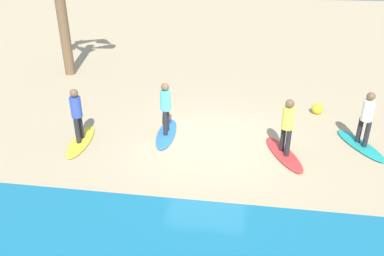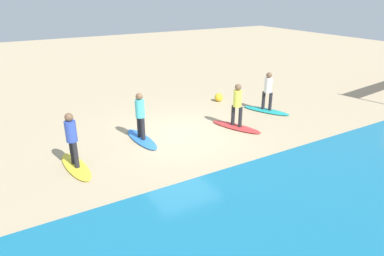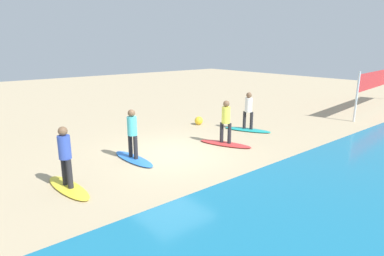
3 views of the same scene
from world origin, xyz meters
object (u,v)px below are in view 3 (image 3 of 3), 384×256
object	(u,v)px
surfer_red	(226,119)
volleyball_net	(383,79)
surfboard_yellow	(69,188)
surfer_yellow	(65,152)
surfboard_blue	(134,159)
surfer_blue	(132,130)
beach_ball	(199,121)
surfboard_teal	(247,130)
surfboard_red	(225,144)
surfer_teal	(248,108)

from	to	relation	value
surfer_red	volleyball_net	bearing A→B (deg)	176.04
surfboard_yellow	surfer_yellow	world-z (taller)	surfer_yellow
surfboard_blue	surfer_blue	bearing A→B (deg)	101.56
surfboard_yellow	beach_ball	distance (m)	8.09
surfboard_teal	surfer_yellow	bearing A→B (deg)	-107.90
volleyball_net	surfboard_yellow	bearing A→B (deg)	-2.32
surfer_yellow	volleyball_net	size ratio (longest dim) A/B	0.18
surfboard_red	beach_ball	size ratio (longest dim) A/B	5.23
surfboard_blue	surfer_blue	world-z (taller)	surfer_blue
surfboard_teal	surfer_blue	world-z (taller)	surfer_blue
surfer_blue	surfer_yellow	distance (m)	2.63
surfboard_yellow	surfer_yellow	distance (m)	0.99
beach_ball	surfer_red	bearing A→B (deg)	66.60
beach_ball	surfboard_blue	bearing A→B (deg)	25.52
surfer_blue	volleyball_net	size ratio (longest dim) A/B	0.18
volleyball_net	beach_ball	xyz separation A→B (m)	(10.91, -3.97, -1.59)
surfer_blue	volleyball_net	world-z (taller)	volleyball_net
volleyball_net	surfer_blue	bearing A→B (deg)	-5.81
surfboard_blue	surfboard_red	bearing A→B (deg)	75.48
surfer_teal	volleyball_net	world-z (taller)	volleyball_net
volleyball_net	surfboard_blue	bearing A→B (deg)	-5.81
surfer_red	surfboard_yellow	world-z (taller)	surfer_red
surfer_teal	volleyball_net	distance (m)	10.14
surfboard_blue	beach_ball	size ratio (longest dim) A/B	5.23
surfboard_teal	surfer_red	xyz separation A→B (m)	(2.30, 0.86, 0.99)
surfer_teal	beach_ball	size ratio (longest dim) A/B	4.09
surfboard_blue	surfboard_teal	bearing A→B (deg)	88.49
surfboard_teal	surfboard_blue	world-z (taller)	same
surfboard_teal	surfer_teal	xyz separation A→B (m)	(0.00, 0.00, 0.99)
surfer_yellow	volleyball_net	xyz separation A→B (m)	(-18.32, 0.74, 0.75)
surfboard_red	surfer_teal	bearing A→B (deg)	88.99
surfer_blue	surfboard_yellow	xyz separation A→B (m)	(2.48, 0.87, -0.99)
surfboard_red	surfboard_blue	xyz separation A→B (m)	(3.58, -0.76, 0.00)
surfer_blue	surfboard_blue	bearing A→B (deg)	14.04
surfer_teal	surfboard_blue	distance (m)	5.97
surfboard_blue	beach_ball	world-z (taller)	beach_ball
surfboard_blue	surfboard_yellow	bearing A→B (deg)	-73.09
surfer_blue	beach_ball	distance (m)	5.53
surfer_teal	surfboard_yellow	distance (m)	8.48
surfboard_teal	surfboard_blue	xyz separation A→B (m)	(5.88, 0.10, 0.00)
surfboard_blue	surfer_blue	size ratio (longest dim) A/B	1.28
surfboard_teal	surfer_red	world-z (taller)	surfer_red
surfer_teal	surfer_blue	bearing A→B (deg)	0.96
surfboard_teal	surfboard_yellow	size ratio (longest dim) A/B	1.00
surfboard_yellow	beach_ball	bearing A→B (deg)	108.50
surfboard_blue	volleyball_net	bearing A→B (deg)	81.71
beach_ball	surfer_teal	bearing A→B (deg)	112.80
surfer_red	surfer_blue	distance (m)	3.66
surfboard_teal	surfer_yellow	size ratio (longest dim) A/B	1.28
surfboard_red	surfer_yellow	world-z (taller)	surfer_yellow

